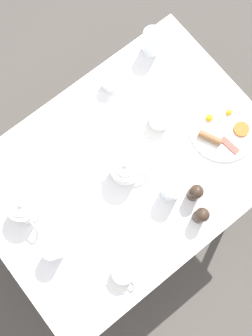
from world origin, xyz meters
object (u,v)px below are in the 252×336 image
(pepper_grinder, at_px, (201,215))
(salt_grinder, at_px, (195,193))
(wine_glass_spare, at_px, (172,190))
(creamer_jug, at_px, (109,82))
(fork_by_plate, at_px, (180,76))
(teacup_with_saucer_left, at_px, (159,120))
(breakfast_plate, at_px, (222,129))
(teacup_with_saucer_right, at_px, (123,272))
(water_glass_tall, at_px, (54,249))
(teapot_far, at_px, (126,169))
(water_glass_short, at_px, (152,42))
(knife_by_plate, at_px, (88,125))
(spoon_for_tea, at_px, (225,194))
(teapot_near, at_px, (25,208))

(pepper_grinder, xyz_separation_m, salt_grinder, (-0.08, 0.04, 0.00))
(wine_glass_spare, height_order, creamer_jug, wine_glass_spare)
(fork_by_plate, bearing_deg, wine_glass_spare, -44.94)
(wine_glass_spare, xyz_separation_m, creamer_jug, (-0.51, 0.09, -0.02))
(salt_grinder, bearing_deg, wine_glass_spare, -135.02)
(teacup_with_saucer_left, relative_size, salt_grinder, 1.47)
(wine_glass_spare, bearing_deg, breakfast_plate, 101.17)
(teacup_with_saucer_right, height_order, fork_by_plate, teacup_with_saucer_right)
(water_glass_tall, bearing_deg, breakfast_plate, 87.68)
(wine_glass_spare, relative_size, fork_by_plate, 0.67)
(water_glass_tall, bearing_deg, pepper_grinder, 64.44)
(breakfast_plate, bearing_deg, wine_glass_spare, -78.83)
(breakfast_plate, relative_size, creamer_jug, 3.06)
(teapot_far, xyz_separation_m, water_glass_tall, (0.07, -0.40, 0.00))
(teapot_far, xyz_separation_m, water_glass_short, (-0.36, 0.42, 0.01))
(teapot_far, relative_size, salt_grinder, 1.64)
(creamer_jug, distance_m, salt_grinder, 0.57)
(knife_by_plate, distance_m, spoon_for_tea, 0.62)
(creamer_jug, xyz_separation_m, fork_by_plate, (0.15, 0.26, -0.03))
(teapot_near, bearing_deg, knife_by_plate, -66.26)
(breakfast_plate, distance_m, knife_by_plate, 0.55)
(teapot_far, xyz_separation_m, creamer_jug, (-0.33, 0.18, -0.02))
(breakfast_plate, height_order, fork_by_plate, breakfast_plate)
(teapot_near, distance_m, teacup_with_saucer_right, 0.44)
(teapot_near, height_order, water_glass_tall, teapot_near)
(breakfast_plate, height_order, pepper_grinder, pepper_grinder)
(teacup_with_saucer_left, relative_size, knife_by_plate, 0.72)
(water_glass_short, distance_m, salt_grinder, 0.65)
(creamer_jug, height_order, salt_grinder, salt_grinder)
(pepper_grinder, relative_size, fork_by_plate, 0.62)
(teapot_near, distance_m, teacup_with_saucer_left, 0.63)
(water_glass_short, bearing_deg, salt_grinder, -24.46)
(teacup_with_saucer_right, distance_m, water_glass_short, 0.94)
(teacup_with_saucer_right, distance_m, water_glass_tall, 0.27)
(wine_glass_spare, distance_m, salt_grinder, 0.09)
(teapot_far, height_order, creamer_jug, teapot_far)
(teacup_with_saucer_right, bearing_deg, water_glass_short, 134.36)
(wine_glass_spare, height_order, knife_by_plate, wine_glass_spare)
(breakfast_plate, height_order, wine_glass_spare, wine_glass_spare)
(pepper_grinder, distance_m, fork_by_plate, 0.60)
(creamer_jug, distance_m, spoon_for_tea, 0.65)
(breakfast_plate, bearing_deg, water_glass_tall, -92.32)
(spoon_for_tea, bearing_deg, water_glass_tall, -110.28)
(wine_glass_spare, bearing_deg, knife_by_plate, -168.43)
(creamer_jug, bearing_deg, teacup_with_saucer_left, 13.47)
(creamer_jug, bearing_deg, knife_by_plate, -65.38)
(salt_grinder, bearing_deg, fork_by_plate, 145.37)
(fork_by_plate, height_order, spoon_for_tea, same)
(fork_by_plate, bearing_deg, knife_by_plate, -98.85)
(wine_glass_spare, bearing_deg, salt_grinder, 44.98)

